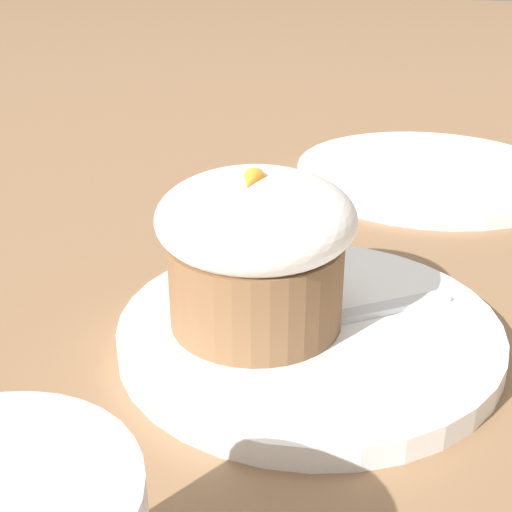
% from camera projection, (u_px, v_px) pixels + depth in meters
% --- Properties ---
extents(ground_plane, '(4.00, 4.00, 0.00)m').
position_uv_depth(ground_plane, '(309.00, 342.00, 0.41)').
color(ground_plane, '#846042').
extents(dessert_plate, '(0.22, 0.22, 0.01)m').
position_uv_depth(dessert_plate, '(309.00, 331.00, 0.40)').
color(dessert_plate, white).
rests_on(dessert_plate, ground_plane).
extents(carrot_cake, '(0.11, 0.11, 0.09)m').
position_uv_depth(carrot_cake, '(256.00, 247.00, 0.38)').
color(carrot_cake, brown).
rests_on(carrot_cake, dessert_plate).
extents(spoon, '(0.09, 0.12, 0.01)m').
position_uv_depth(spoon, '(310.00, 322.00, 0.39)').
color(spoon, silver).
rests_on(spoon, dessert_plate).
extents(side_plate, '(0.24, 0.24, 0.01)m').
position_uv_depth(side_plate, '(428.00, 173.00, 0.66)').
color(side_plate, white).
rests_on(side_plate, ground_plane).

